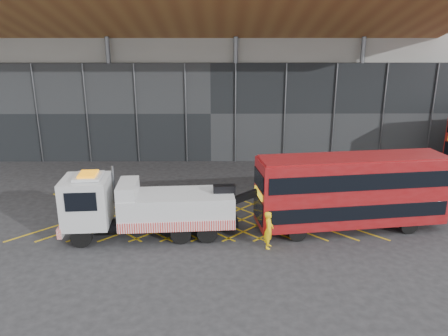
{
  "coord_description": "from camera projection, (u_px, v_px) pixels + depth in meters",
  "views": [
    {
      "loc": [
        2.79,
        -23.8,
        10.17
      ],
      "look_at": [
        3.0,
        1.5,
        2.4
      ],
      "focal_mm": 35.0,
      "sensor_mm": 36.0,
      "label": 1
    }
  ],
  "objects": [
    {
      "name": "recovery_truck",
      "position": [
        143.0,
        206.0,
        22.51
      ],
      "size": [
        10.38,
        3.04,
        3.6
      ],
      "rotation": [
        0.0,
        0.0,
        0.07
      ],
      "color": "black",
      "rests_on": "ground_plane"
    },
    {
      "name": "ground_plane",
      "position": [
        173.0,
        214.0,
        25.72
      ],
      "size": [
        120.0,
        120.0,
        0.0
      ],
      "primitive_type": "plane",
      "color": "#242427"
    },
    {
      "name": "construction_building",
      "position": [
        211.0,
        48.0,
        40.68
      ],
      "size": [
        55.0,
        23.97,
        18.0
      ],
      "color": "gray",
      "rests_on": "ground_plane"
    },
    {
      "name": "worker",
      "position": [
        269.0,
        230.0,
        21.47
      ],
      "size": [
        0.61,
        0.78,
        1.91
      ],
      "primitive_type": "imported",
      "rotation": [
        0.0,
        0.0,
        1.33
      ],
      "color": "yellow",
      "rests_on": "ground_plane"
    },
    {
      "name": "bus_towed",
      "position": [
        351.0,
        189.0,
        23.18
      ],
      "size": [
        10.3,
        3.67,
        4.1
      ],
      "rotation": [
        0.0,
        0.0,
        0.14
      ],
      "color": "maroon",
      "rests_on": "ground_plane"
    },
    {
      "name": "road_markings",
      "position": [
        201.0,
        214.0,
        25.73
      ],
      "size": [
        19.96,
        7.16,
        0.01
      ],
      "color": "gold",
      "rests_on": "ground_plane"
    }
  ]
}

